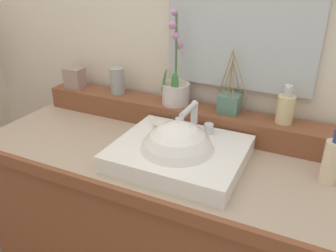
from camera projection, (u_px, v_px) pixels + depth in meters
The scene contains 12 objects.
wall_back at pixel (202, 32), 1.36m from camera, with size 3.00×0.20×2.44m, color silver.
vanity_cabinet at pixel (161, 241), 1.39m from camera, with size 1.30×0.56×0.88m.
back_ledge at pixel (182, 116), 1.34m from camera, with size 1.22×0.12×0.09m, color brown.
sink_basin at pixel (178, 156), 1.10m from camera, with size 0.42×0.36×0.28m.
soap_bar at pixel (161, 124), 1.21m from camera, with size 0.07×0.04×0.02m, color beige.
potted_plant at pixel (176, 88), 1.31m from camera, with size 0.11×0.11×0.35m.
soap_dispenser at pixel (285, 108), 1.16m from camera, with size 0.06×0.06×0.14m.
tumbler_cup at pixel (117, 81), 1.43m from camera, with size 0.06×0.06×0.11m, color #979D9D.
reed_diffuser at pixel (229, 103), 1.25m from camera, with size 0.12×0.08×0.24m.
trinket_box at pixel (75, 78), 1.50m from camera, with size 0.08×0.06×0.09m, color gray.
lotion_bottle at pixel (332, 161), 0.98m from camera, with size 0.05×0.06×0.17m.
mirror at pixel (243, 1), 1.14m from camera, with size 0.54×0.02×0.61m, color silver.
Camera 1 is at (0.48, -0.93, 1.46)m, focal length 36.17 mm.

